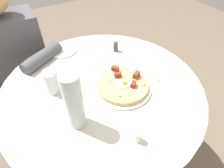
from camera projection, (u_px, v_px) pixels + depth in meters
ground_plane at (105, 153)px, 1.45m from camera, size 6.00×6.00×0.00m
dining_table at (103, 107)px, 1.06m from camera, size 1.00×1.00×0.73m
person_seated at (23, 75)px, 1.33m from camera, size 0.46×0.48×1.14m
pizza_plate at (122, 87)px, 0.93m from camera, size 0.28×0.28×0.01m
breakfast_pizza at (123, 84)px, 0.91m from camera, size 0.25×0.25×0.05m
bread_plate at (63, 50)px, 1.16m from camera, size 0.17×0.17×0.01m
napkin at (163, 70)px, 1.02m from camera, size 0.21×0.19×0.00m
fork at (160, 68)px, 1.03m from camera, size 0.17×0.08×0.00m
knife at (166, 71)px, 1.01m from camera, size 0.17×0.08×0.00m
water_glass at (52, 82)px, 0.88m from camera, size 0.07×0.07×0.12m
water_bottle at (74, 102)px, 0.70m from camera, size 0.07×0.07×0.26m
salt_shaker at (138, 137)px, 0.71m from camera, size 0.03×0.03×0.05m
pepper_shaker at (116, 47)px, 1.14m from camera, size 0.03×0.03×0.06m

